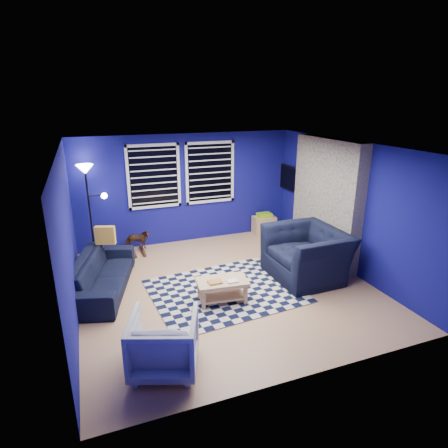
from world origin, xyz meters
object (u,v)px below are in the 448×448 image
Objects in this scene: sofa at (102,274)px; cabinet at (264,225)px; tv at (292,179)px; armchair_big at (306,254)px; floor_lamp at (88,182)px; rocking_horse at (137,240)px; coffee_table at (222,286)px; armchair_bent at (164,343)px.

sofa is 4.28m from cabinet.
armchair_big is at bearing -112.26° from tv.
floor_lamp is (-0.05, 1.61, 1.31)m from sofa.
coffee_table is at bearing -143.70° from rocking_horse.
armchair_big is 2.43m from cabinet.
armchair_big is 2.68× the size of rocking_horse.
sofa is 2.08m from floor_lamp.
sofa is at bearing -103.58° from armchair_big.
coffee_table is at bearing -137.37° from tv.
sofa is at bearing 148.64° from coffee_table.
rocking_horse is (-3.70, 0.12, -1.11)m from tv.
sofa is at bearing -88.37° from floor_lamp.
coffee_table is (-1.81, -0.33, -0.18)m from armchair_big.
floor_lamp reaches higher than rocking_horse.
tv is 1.81× the size of cabinet.
sofa is at bearing -163.28° from tv.
cabinet is at bearing 0.05° from floor_lamp.
tv is at bearing -57.52° from sofa.
coffee_table is (1.01, -2.60, -0.01)m from rocking_horse.
cabinet is at bearing -72.52° from rocking_horse.
armchair_big reaches higher than cabinet.
armchair_bent is 1.50× the size of cabinet.
rocking_horse is at bearing 111.15° from coffee_table.
rocking_horse is at bearing -174.86° from cabinet.
rocking_horse is (0.83, 1.48, -0.01)m from sofa.
tv is at bearing 156.38° from armchair_big.
tv is 0.70× the size of armchair_big.
sofa is 2.46m from armchair_bent.
armchair_bent is 4.23m from floor_lamp.
armchair_big is at bearing -32.99° from floor_lamp.
cabinet is at bearing -52.11° from sofa.
floor_lamp is at bearing -60.68° from armchair_bent.
floor_lamp is at bearing 97.12° from rocking_horse.
armchair_big is at bearing -132.28° from armchair_bent.
armchair_bent reaches higher than cabinet.
sofa reaches higher than rocking_horse.
floor_lamp reaches higher than tv.
sofa is 2.41× the size of coffee_table.
armchair_big is 3.44m from armchair_bent.
rocking_horse is 0.61× the size of coffee_table.
cabinet is at bearing 171.23° from armchair_big.
tv is 1.32m from cabinet.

